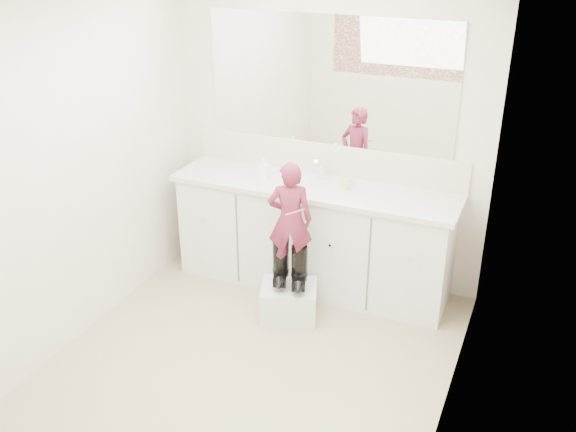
% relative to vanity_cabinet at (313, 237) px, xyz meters
% --- Properties ---
extents(floor, '(3.00, 3.00, 0.00)m').
position_rel_vanity_cabinet_xyz_m(floor, '(0.00, -1.23, -0.42)').
color(floor, '#988B64').
rests_on(floor, ground).
extents(wall_back, '(2.60, 0.00, 2.60)m').
position_rel_vanity_cabinet_xyz_m(wall_back, '(0.00, 0.27, 0.77)').
color(wall_back, beige).
rests_on(wall_back, floor).
extents(wall_front, '(2.60, 0.00, 2.60)m').
position_rel_vanity_cabinet_xyz_m(wall_front, '(0.00, -2.73, 0.77)').
color(wall_front, beige).
rests_on(wall_front, floor).
extents(wall_left, '(0.00, 3.00, 3.00)m').
position_rel_vanity_cabinet_xyz_m(wall_left, '(-1.30, -1.23, 0.78)').
color(wall_left, beige).
rests_on(wall_left, floor).
extents(wall_right, '(0.00, 3.00, 3.00)m').
position_rel_vanity_cabinet_xyz_m(wall_right, '(1.30, -1.23, 0.78)').
color(wall_right, beige).
rests_on(wall_right, floor).
extents(vanity_cabinet, '(2.20, 0.55, 0.85)m').
position_rel_vanity_cabinet_xyz_m(vanity_cabinet, '(0.00, 0.00, 0.00)').
color(vanity_cabinet, silver).
rests_on(vanity_cabinet, floor).
extents(countertop, '(2.28, 0.58, 0.04)m').
position_rel_vanity_cabinet_xyz_m(countertop, '(0.00, -0.01, 0.45)').
color(countertop, beige).
rests_on(countertop, vanity_cabinet).
extents(backsplash, '(2.28, 0.03, 0.25)m').
position_rel_vanity_cabinet_xyz_m(backsplash, '(0.00, 0.26, 0.59)').
color(backsplash, beige).
rests_on(backsplash, countertop).
extents(mirror, '(2.00, 0.02, 1.00)m').
position_rel_vanity_cabinet_xyz_m(mirror, '(0.00, 0.26, 1.22)').
color(mirror, white).
rests_on(mirror, wall_back).
extents(dot_panel, '(2.00, 0.01, 1.20)m').
position_rel_vanity_cabinet_xyz_m(dot_panel, '(0.00, -2.71, 1.22)').
color(dot_panel, '#472819').
rests_on(dot_panel, wall_front).
extents(faucet, '(0.08, 0.08, 0.10)m').
position_rel_vanity_cabinet_xyz_m(faucet, '(0.00, 0.15, 0.52)').
color(faucet, silver).
rests_on(faucet, countertop).
extents(cup, '(0.14, 0.14, 0.10)m').
position_rel_vanity_cabinet_xyz_m(cup, '(0.25, 0.02, 0.51)').
color(cup, beige).
rests_on(cup, countertop).
extents(soap_bottle, '(0.08, 0.08, 0.17)m').
position_rel_vanity_cabinet_xyz_m(soap_bottle, '(-0.42, -0.04, 0.55)').
color(soap_bottle, white).
rests_on(soap_bottle, countertop).
extents(step_stool, '(0.50, 0.46, 0.26)m').
position_rel_vanity_cabinet_xyz_m(step_stool, '(0.01, -0.53, -0.29)').
color(step_stool, silver).
rests_on(step_stool, floor).
extents(boot_left, '(0.19, 0.26, 0.34)m').
position_rel_vanity_cabinet_xyz_m(boot_left, '(-0.06, -0.51, 0.01)').
color(boot_left, black).
rests_on(boot_left, step_stool).
extents(boot_right, '(0.19, 0.26, 0.34)m').
position_rel_vanity_cabinet_xyz_m(boot_right, '(0.09, -0.51, 0.01)').
color(boot_right, black).
rests_on(boot_right, step_stool).
extents(toddler, '(0.37, 0.31, 0.88)m').
position_rel_vanity_cabinet_xyz_m(toddler, '(0.01, -0.51, 0.38)').
color(toddler, '#A9345C').
rests_on(toddler, step_stool).
extents(toothbrush, '(0.13, 0.06, 0.06)m').
position_rel_vanity_cabinet_xyz_m(toothbrush, '(0.08, -0.59, 0.49)').
color(toothbrush, '#CB4F74').
rests_on(toothbrush, toddler).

